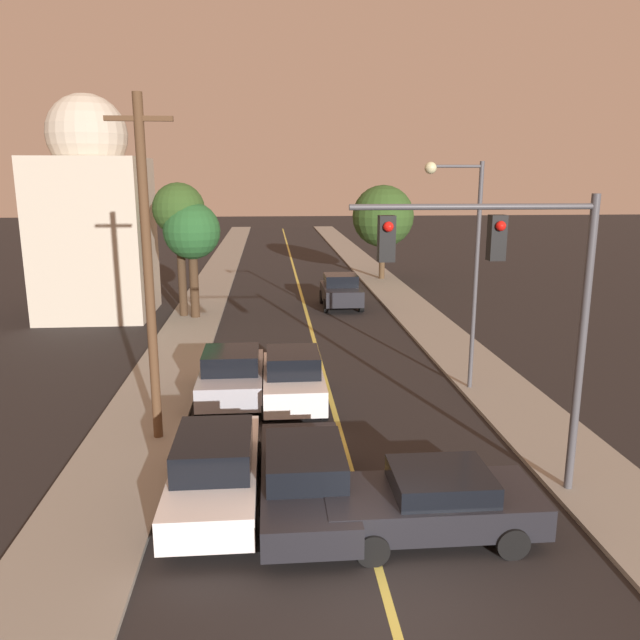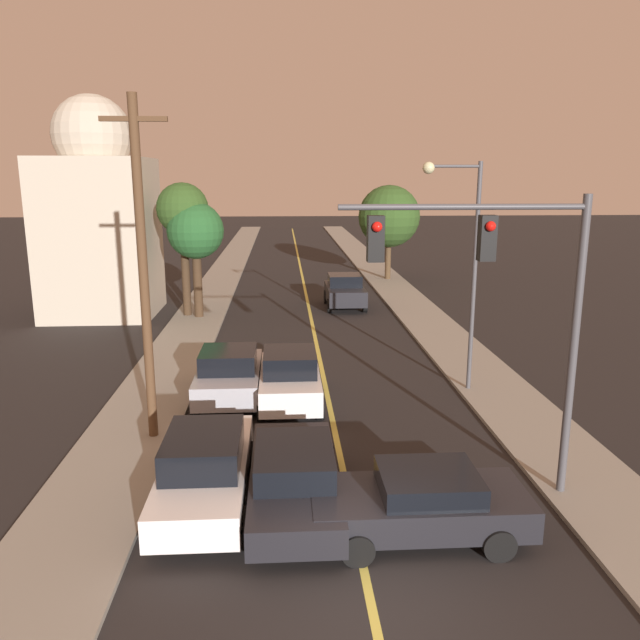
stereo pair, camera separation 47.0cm
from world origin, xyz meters
name	(u,v)px [view 1 (the left image)]	position (x,y,z in m)	size (l,w,h in m)	color
ground_plane	(388,601)	(0.00, 0.00, 0.00)	(200.00, 200.00, 0.00)	black
road_surface	(295,272)	(0.00, 36.00, 0.01)	(8.49, 80.00, 0.01)	black
sidewalk_left	(219,272)	(-5.49, 36.00, 0.06)	(2.50, 80.00, 0.12)	gray
sidewalk_right	(370,270)	(5.49, 36.00, 0.06)	(2.50, 80.00, 0.12)	gray
car_near_lane_front	(305,476)	(-1.19, 3.04, 0.75)	(1.92, 4.82, 1.45)	black
car_near_lane_second	(293,378)	(-1.19, 9.18, 0.86)	(1.90, 4.13, 1.72)	white
car_outer_lane_front	(215,468)	(-3.06, 3.39, 0.82)	(1.89, 4.83, 1.64)	white
car_outer_lane_second	(232,375)	(-3.06, 9.66, 0.84)	(2.02, 4.05, 1.66)	#A5A8B2
car_far_oncoming	(341,291)	(1.91, 23.42, 0.89)	(2.05, 3.89, 1.75)	black
car_crossing_right	(433,501)	(1.23, 1.89, 0.71)	(4.16, 1.98, 1.34)	black
traffic_signal_mast	(512,285)	(3.06, 3.26, 4.68)	(5.02, 0.42, 6.37)	#47474C
streetlamp_right	(464,247)	(4.18, 10.01, 4.70)	(1.82, 0.36, 7.14)	#47474C
utility_pole_left	(148,268)	(-4.84, 6.82, 4.60)	(1.60, 0.24, 8.63)	#513823
tree_left_near	(179,212)	(-6.08, 21.58, 5.17)	(2.47, 2.47, 6.41)	#3D2B1C
tree_left_far	(192,232)	(-5.47, 21.20, 4.22)	(2.69, 2.69, 5.53)	#3D2B1C
tree_right_near	(383,216)	(5.64, 31.98, 4.23)	(4.03, 4.03, 6.14)	#4C3823
domed_building_left	(94,218)	(-10.30, 22.54, 4.85)	(5.12, 5.12, 10.59)	#BCB29E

